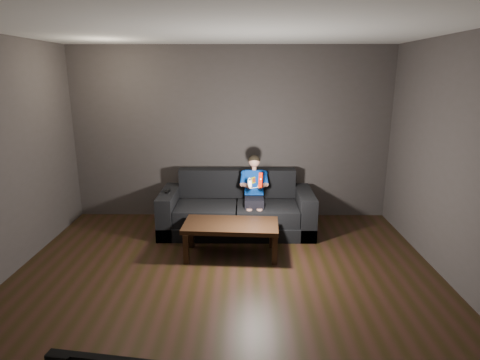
{
  "coord_description": "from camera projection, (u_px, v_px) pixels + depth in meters",
  "views": [
    {
      "loc": [
        0.21,
        -3.8,
        2.27
      ],
      "look_at": [
        0.15,
        1.55,
        0.85
      ],
      "focal_mm": 30.0,
      "sensor_mm": 36.0,
      "label": 1
    }
  ],
  "objects": [
    {
      "name": "front_wall",
      "position": [
        187.0,
        329.0,
        1.49
      ],
      "size": [
        5.0,
        0.04,
        2.7
      ],
      "primitive_type": "cube",
      "color": "#3E3936",
      "rests_on": "ground"
    },
    {
      "name": "floor",
      "position": [
        224.0,
        295.0,
        4.25
      ],
      "size": [
        5.0,
        5.0,
        0.0
      ],
      "primitive_type": "plane",
      "color": "black",
      "rests_on": "ground"
    },
    {
      "name": "sofa",
      "position": [
        237.0,
        212.0,
        5.96
      ],
      "size": [
        2.22,
        0.96,
        0.86
      ],
      "color": "black",
      "rests_on": "floor"
    },
    {
      "name": "nunchuk_white",
      "position": [
        250.0,
        183.0,
        5.37
      ],
      "size": [
        0.08,
        0.1,
        0.15
      ],
      "color": "white",
      "rests_on": "child"
    },
    {
      "name": "wii_remote_red",
      "position": [
        261.0,
        180.0,
        5.36
      ],
      "size": [
        0.07,
        0.08,
        0.2
      ],
      "color": "#C41100",
      "rests_on": "child"
    },
    {
      "name": "ceiling",
      "position": [
        221.0,
        24.0,
        3.56
      ],
      "size": [
        5.0,
        5.0,
        0.02
      ],
      "primitive_type": "cube",
      "color": "silver",
      "rests_on": "back_wall"
    },
    {
      "name": "wii_remote_black",
      "position": [
        168.0,
        191.0,
        5.8
      ],
      "size": [
        0.05,
        0.15,
        0.03
      ],
      "color": "black",
      "rests_on": "sofa"
    },
    {
      "name": "back_wall",
      "position": [
        231.0,
        134.0,
        6.32
      ],
      "size": [
        5.0,
        0.04,
        2.7
      ],
      "primitive_type": "cube",
      "color": "#3E3936",
      "rests_on": "ground"
    },
    {
      "name": "coffee_table",
      "position": [
        231.0,
        228.0,
        5.09
      ],
      "size": [
        1.23,
        0.66,
        0.43
      ],
      "color": "black",
      "rests_on": "floor"
    },
    {
      "name": "child",
      "position": [
        254.0,
        187.0,
        5.78
      ],
      "size": [
        0.41,
        0.5,
        1.0
      ],
      "color": "black",
      "rests_on": "sofa"
    }
  ]
}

